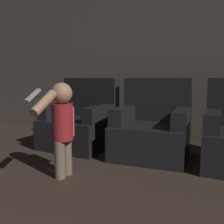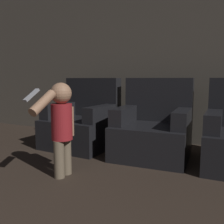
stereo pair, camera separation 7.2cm
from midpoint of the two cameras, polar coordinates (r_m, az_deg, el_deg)
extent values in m
cube|color=#51493F|center=(3.87, 9.94, 12.70)|extent=(8.40, 0.05, 2.60)
cube|color=black|center=(3.52, -8.25, -4.77)|extent=(0.89, 0.86, 0.40)
cube|color=black|center=(3.73, -5.41, 3.42)|extent=(0.87, 0.19, 0.56)
cube|color=black|center=(3.68, -12.82, 0.39)|extent=(0.18, 0.68, 0.20)
cube|color=black|center=(3.28, -3.32, -0.30)|extent=(0.18, 0.68, 0.20)
cube|color=black|center=(3.09, 8.20, -6.51)|extent=(0.92, 0.89, 0.40)
cube|color=black|center=(3.34, 9.65, 2.87)|extent=(0.87, 0.22, 0.56)
cube|color=black|center=(3.12, 2.00, -0.67)|extent=(0.20, 0.68, 0.20)
cube|color=black|center=(2.97, 14.94, -1.35)|extent=(0.20, 0.68, 0.20)
cube|color=black|center=(2.90, 21.33, -1.83)|extent=(0.18, 0.68, 0.20)
cylinder|color=brown|center=(2.47, -12.68, -10.59)|extent=(0.10, 0.10, 0.37)
cylinder|color=brown|center=(2.56, -11.11, -9.95)|extent=(0.10, 0.10, 0.37)
cylinder|color=maroon|center=(2.43, -12.11, -2.25)|extent=(0.20, 0.20, 0.35)
sphere|color=#A37556|center=(2.40, -12.29, 4.21)|extent=(0.20, 0.20, 0.20)
cylinder|color=#A37556|center=(2.53, -10.36, -2.14)|extent=(0.08, 0.08, 0.29)
cylinder|color=#A37556|center=(2.21, -16.23, 2.01)|extent=(0.08, 0.29, 0.22)
cube|color=#99999E|center=(2.11, -18.55, 3.66)|extent=(0.04, 0.16, 0.10)
camera|label=1|loc=(0.04, -90.77, -0.10)|focal=40.00mm
camera|label=2|loc=(0.04, 89.23, 0.10)|focal=40.00mm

